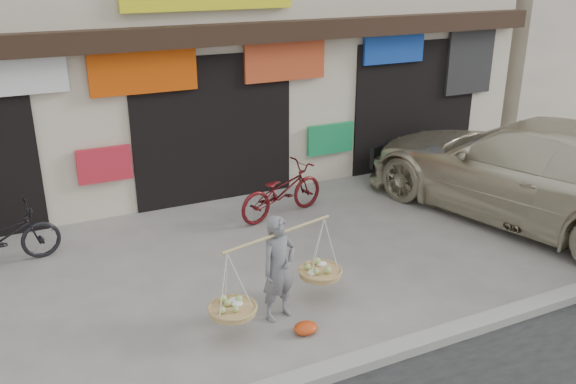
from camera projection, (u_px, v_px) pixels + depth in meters
name	position (u px, v px, depth m)	size (l,w,h in m)	color
ground	(300.00, 281.00, 8.62)	(70.00, 70.00, 0.00)	gray
kerb	(380.00, 355.00, 6.92)	(70.00, 0.25, 0.12)	gray
shophouse_block	(163.00, 0.00, 12.76)	(14.00, 6.32, 7.00)	beige
street_vendor	(279.00, 273.00, 7.55)	(1.93, 0.91, 1.38)	slate
bike_2	(282.00, 191.00, 10.65)	(0.62, 1.76, 0.93)	#4C0D0F
suv	(531.00, 170.00, 10.42)	(3.91, 6.49, 1.76)	beige
red_bag	(306.00, 328.00, 7.41)	(0.31, 0.25, 0.14)	#C53D12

